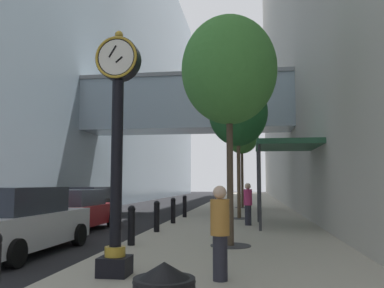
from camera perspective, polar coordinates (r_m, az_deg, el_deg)
The scene contains 17 objects.
ground_plane at distance 28.63m, azimuth 0.87°, elevation -9.23°, with size 110.00×110.00×0.00m, color black.
sidewalk_right at distance 31.39m, azimuth 7.40°, elevation -8.74°, with size 6.34×80.00×0.14m, color #ADA593.
building_block_left at distance 37.05m, azimuth -16.80°, elevation 15.23°, with size 22.52×80.00×29.79m.
street_clock at distance 7.75m, azimuth -10.62°, elevation 0.90°, with size 0.84×0.55×4.66m.
bollard_third at distance 11.39m, azimuth -8.61°, elevation -11.21°, with size 0.21×0.21×1.09m.
bollard_fourth at distance 14.31m, azimuth -5.04°, elevation -10.08°, with size 0.21×0.21×1.09m.
bollard_fifth at distance 17.26m, azimuth -2.70°, elevation -9.32°, with size 0.21×0.21×1.09m.
bollard_sixth at distance 20.23m, azimuth -1.05°, elevation -8.76°, with size 0.21×0.21×1.09m.
street_tree_near at distance 11.56m, azimuth 5.29°, elevation 10.33°, with size 2.69×2.69×6.43m.
street_tree_mid_near at distance 19.89m, azimuth 6.56°, elevation 4.47°, with size 2.90×2.90×6.83m.
street_tree_mid_far at distance 28.27m, azimuth 7.08°, elevation 1.36°, with size 2.40×2.40×6.49m.
pedestrian_walking at distance 16.57m, azimuth 7.96°, elevation -8.29°, with size 0.47×0.47×1.69m.
pedestrian_by_clock at distance 7.26m, azimuth 4.00°, elevation -12.10°, with size 0.37×0.37×1.66m.
storefront_awning at distance 16.40m, azimuth 13.17°, elevation -0.37°, with size 2.40×3.60×3.30m.
car_red_near at distance 16.44m, azimuth -16.04°, elevation -9.08°, with size 2.05×4.16×1.58m.
car_black_mid at distance 22.08m, azimuth -14.34°, elevation -8.10°, with size 2.02×4.12×1.63m.
car_white_far at distance 11.48m, azimuth -23.29°, elevation -10.14°, with size 2.03×4.71×1.73m.
Camera 1 is at (3.68, -1.33, 1.85)m, focal length 37.52 mm.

